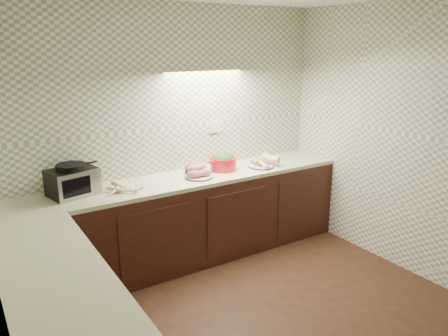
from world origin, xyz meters
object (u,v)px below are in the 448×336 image
dutch_oven (223,161)px  parsnip_pile (124,188)px  veg_plate (263,161)px  onion_bowl (192,169)px  sweet_potato_plate (198,173)px  toaster_oven (73,181)px

dutch_oven → parsnip_pile: bearing=177.5°
veg_plate → onion_bowl: bearing=168.3°
sweet_potato_plate → toaster_oven: bearing=173.4°
parsnip_pile → dutch_oven: dutch_oven is taller
parsnip_pile → dutch_oven: (1.14, 0.11, 0.06)m
toaster_oven → onion_bowl: size_ratio=3.15×
sweet_potato_plate → veg_plate: 0.83m
parsnip_pile → sweet_potato_plate: size_ratio=1.38×
toaster_oven → veg_plate: size_ratio=1.27×
toaster_oven → onion_bowl: 1.22m
toaster_oven → veg_plate: 2.03m
veg_plate → toaster_oven: bearing=176.2°
parsnip_pile → onion_bowl: size_ratio=2.72×
toaster_oven → onion_bowl: (1.21, 0.03, -0.09)m
toaster_oven → parsnip_pile: bearing=-31.9°
onion_bowl → veg_plate: size_ratio=0.40×
parsnip_pile → onion_bowl: (0.80, 0.18, 0.01)m
toaster_oven → sweet_potato_plate: 1.21m
sweet_potato_plate → parsnip_pile: bearing=-179.5°
sweet_potato_plate → dutch_oven: 0.38m
sweet_potato_plate → onion_bowl: sweet_potato_plate is taller
dutch_oven → veg_plate: (0.47, -0.10, -0.05)m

